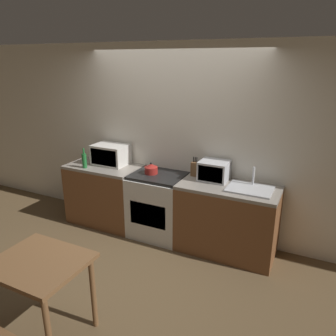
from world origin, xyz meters
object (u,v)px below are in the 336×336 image
Objects in this scene: stove_range at (158,205)px; microwave at (111,155)px; kettle at (151,169)px; bottle at (84,160)px; toaster_oven at (214,171)px; dining_table at (40,273)px.

stove_range is 1.82× the size of microwave.
kettle is 0.63× the size of bottle.
toaster_oven is (0.74, 0.13, 0.58)m from stove_range.
dining_table is at bearing -110.42° from toaster_oven.
stove_range is 4.98× the size of kettle.
microwave is (-0.74, 0.11, 0.08)m from kettle.
dining_table is at bearing -88.93° from kettle.
stove_range is at bearing 2.32° from kettle.
microwave is 2.30m from dining_table.
kettle is 0.99m from bottle.
stove_range is at bearing 88.17° from dining_table.
bottle is (-0.23, -0.31, -0.04)m from microwave.
dining_table is (-0.06, -2.03, 0.20)m from stove_range.
bottle is at bearing -168.33° from kettle.
microwave reaches higher than dining_table.
dining_table is (1.01, -1.82, -0.36)m from bottle.
bottle is (-0.97, -0.20, 0.04)m from kettle.
bottle is 0.79× the size of toaster_oven.
dining_table is (0.04, -2.02, -0.32)m from kettle.
stove_range is at bearing -7.10° from microwave.
kettle is at bearing 11.67° from bottle.
kettle is at bearing -8.39° from microwave.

